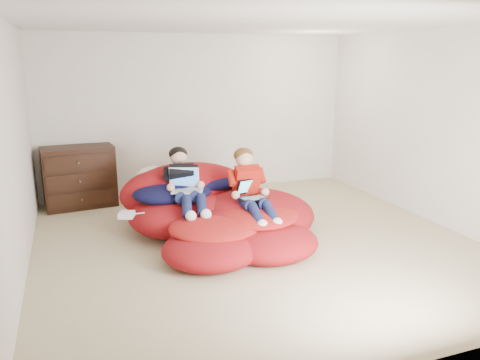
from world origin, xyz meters
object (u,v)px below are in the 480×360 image
object	(u,v)px
beanbag_pile	(218,214)
younger_boy	(250,185)
dresser	(79,177)
laptop_white	(186,185)
laptop_black	(251,193)
older_boy	(184,180)

from	to	relation	value
beanbag_pile	younger_boy	distance (m)	0.57
dresser	younger_boy	distance (m)	2.76
younger_boy	laptop_white	bearing A→B (deg)	153.34
dresser	laptop_black	xyz separation A→B (m)	(1.90, -2.02, 0.12)
laptop_white	younger_boy	bearing A→B (deg)	-26.66
beanbag_pile	laptop_black	bearing A→B (deg)	-36.96
older_boy	younger_boy	bearing A→B (deg)	-32.18
dresser	laptop_black	distance (m)	2.78
older_boy	laptop_black	distance (m)	0.85
older_boy	laptop_black	xyz separation A→B (m)	(0.70, -0.47, -0.11)
older_boy	laptop_white	bearing A→B (deg)	-90.00
dresser	older_boy	bearing A→B (deg)	-52.41
laptop_white	laptop_black	world-z (taller)	laptop_white
laptop_black	dresser	bearing A→B (deg)	133.17
beanbag_pile	older_boy	size ratio (longest dim) A/B	2.10
laptop_white	older_boy	bearing A→B (deg)	90.00
beanbag_pile	laptop_black	distance (m)	0.52
dresser	younger_boy	world-z (taller)	younger_boy
laptop_white	dresser	bearing A→B (deg)	126.06
older_boy	laptop_white	size ratio (longest dim) A/B	2.61
dresser	younger_boy	bearing A→B (deg)	-46.45
laptop_black	younger_boy	bearing A→B (deg)	90.00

